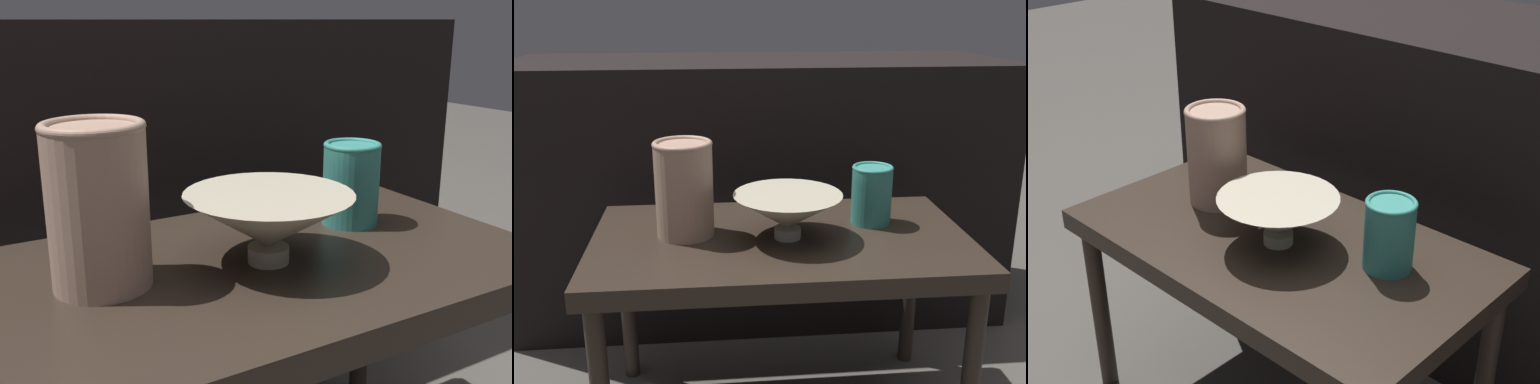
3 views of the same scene
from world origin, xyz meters
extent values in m
cube|color=#2D231C|center=(0.00, 0.00, 0.42)|extent=(0.78, 0.45, 0.04)
cylinder|color=#2D231C|center=(-0.35, -0.19, 0.20)|extent=(0.04, 0.04, 0.40)
cylinder|color=#2D231C|center=(-0.35, 0.19, 0.20)|extent=(0.04, 0.04, 0.40)
cylinder|color=#2D231C|center=(0.35, 0.19, 0.20)|extent=(0.04, 0.04, 0.40)
cube|color=black|center=(0.00, 0.57, 0.37)|extent=(1.39, 0.50, 0.75)
cylinder|color=#B2A88E|center=(0.01, -0.01, 0.45)|extent=(0.05, 0.05, 0.02)
cone|color=#B2A88E|center=(0.01, -0.01, 0.50)|extent=(0.22, 0.22, 0.07)
cylinder|color=tan|center=(-0.20, 0.03, 0.54)|extent=(0.12, 0.12, 0.19)
torus|color=tan|center=(-0.20, 0.03, 0.63)|extent=(0.12, 0.12, 0.01)
cylinder|color=teal|center=(0.20, 0.06, 0.50)|extent=(0.09, 0.09, 0.12)
torus|color=teal|center=(0.20, 0.06, 0.56)|extent=(0.09, 0.09, 0.01)
camera|label=1|loc=(-0.37, -0.64, 0.75)|focal=42.00mm
camera|label=2|loc=(-0.13, -1.15, 0.90)|focal=42.00mm
camera|label=3|loc=(0.80, -0.82, 1.11)|focal=50.00mm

